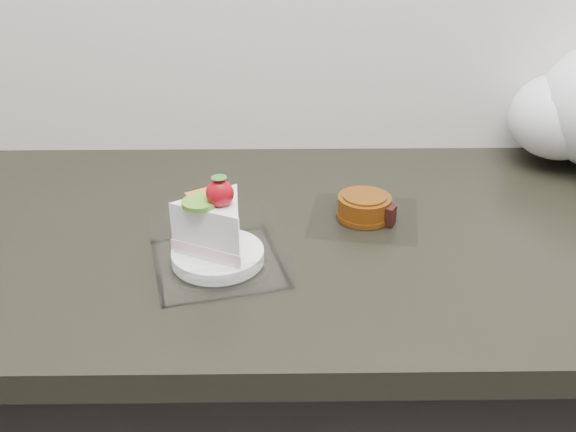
# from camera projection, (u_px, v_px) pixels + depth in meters

# --- Properties ---
(cake_tray) EXTENTS (0.21, 0.21, 0.13)m
(cake_tray) POSITION_uv_depth(u_px,v_px,m) (217.00, 241.00, 0.85)
(cake_tray) COLOR white
(cake_tray) RESTS_ON counter
(mooncake_wrap) EXTENTS (0.19, 0.18, 0.04)m
(mooncake_wrap) POSITION_uv_depth(u_px,v_px,m) (365.00, 209.00, 0.98)
(mooncake_wrap) COLOR white
(mooncake_wrap) RESTS_ON counter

